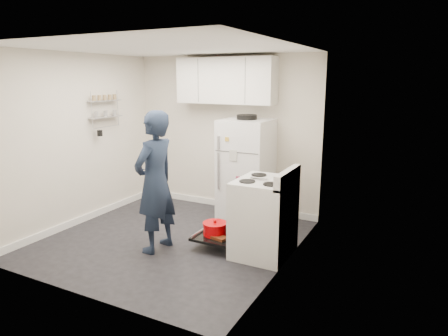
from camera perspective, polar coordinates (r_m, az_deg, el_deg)
The scene contains 7 objects.
room at distance 5.24m, azimuth -7.97°, elevation 2.37°, with size 3.21×3.21×2.51m.
electric_range at distance 4.94m, azimuth 5.60°, elevation -7.10°, with size 0.66×0.76×1.10m.
open_oven_door at distance 5.25m, azimuth -0.86°, elevation -9.00°, with size 0.55×0.71×0.24m.
refrigerator at distance 6.10m, azimuth 3.17°, elevation -0.21°, with size 0.72×0.74×1.61m.
upper_cabinets at distance 6.30m, azimuth 0.27°, elevation 12.37°, with size 1.60×0.33×0.70m, color silver.
wall_shelf_rack at distance 6.48m, azimuth -16.66°, elevation 8.10°, with size 0.14×0.60×0.61m.
person at distance 4.99m, azimuth -9.80°, elevation -2.02°, with size 0.64×0.42×1.77m, color #192338.
Camera 1 is at (2.96, -4.18, 2.14)m, focal length 32.00 mm.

